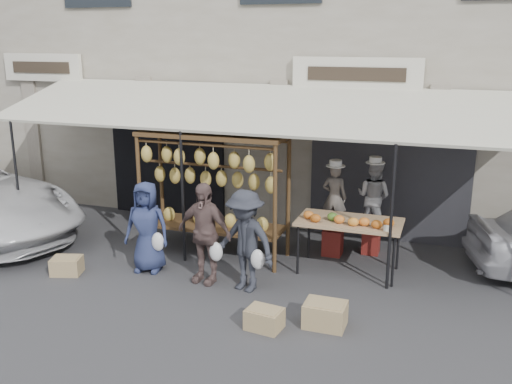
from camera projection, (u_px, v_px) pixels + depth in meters
ground_plane at (211, 296)px, 8.68m from camera, size 90.00×90.00×0.00m
shophouse at (317, 44)px, 13.63m from camera, size 24.00×6.15×7.30m
awning at (260, 109)px, 10.08m from camera, size 10.00×2.35×2.92m
banana_rack at (212, 171)px, 9.86m from camera, size 2.60×0.90×2.24m
produce_table at (349, 223)px, 9.31m from camera, size 1.70×0.90×1.04m
vendor_left at (334, 197)px, 10.05m from camera, size 0.44×0.30×1.20m
vendor_right at (374, 197)px, 10.11m from camera, size 0.75×0.66×1.29m
customer_left at (147, 227)px, 9.44m from camera, size 0.81×0.59×1.54m
customer_mid at (204, 233)px, 9.00m from camera, size 1.01×0.54×1.64m
customer_right at (245, 241)px, 8.69m from camera, size 1.16×0.86×1.60m
stool_left at (333, 242)px, 10.27m from camera, size 0.34×0.34×0.47m
stool_right at (371, 242)px, 10.34m from camera, size 0.35×0.35×0.42m
crate_near_a at (264, 319)px, 7.68m from camera, size 0.51×0.42×0.28m
crate_near_b at (325, 315)px, 7.74m from camera, size 0.56×0.43×0.34m
crate_far at (67, 266)px, 9.45m from camera, size 0.56×0.48×0.28m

